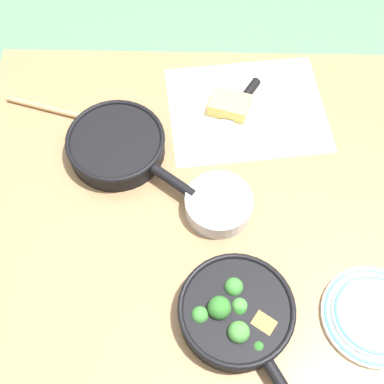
# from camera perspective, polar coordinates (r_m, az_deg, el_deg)

# --- Properties ---
(ground_plane) EXTENTS (14.00, 14.00, 0.00)m
(ground_plane) POSITION_cam_1_polar(r_m,az_deg,el_deg) (1.94, -0.00, -11.55)
(ground_plane) COLOR #51755B
(dining_table_red) EXTENTS (1.06, 0.91, 0.76)m
(dining_table_red) POSITION_cam_1_polar(r_m,az_deg,el_deg) (1.32, -0.00, -2.42)
(dining_table_red) COLOR olive
(dining_table_red) RESTS_ON ground_plane
(skillet_broccoli) EXTENTS (0.26, 0.36, 0.08)m
(skillet_broccoli) POSITION_cam_1_polar(r_m,az_deg,el_deg) (1.10, 4.81, -12.79)
(skillet_broccoli) COLOR black
(skillet_broccoli) RESTS_ON dining_table_red
(skillet_eggs) EXTENTS (0.31, 0.27, 0.06)m
(skillet_eggs) POSITION_cam_1_polar(r_m,az_deg,el_deg) (1.29, -7.99, 4.95)
(skillet_eggs) COLOR black
(skillet_eggs) RESTS_ON dining_table_red
(wooden_spoon) EXTENTS (0.35, 0.12, 0.02)m
(wooden_spoon) POSITION_cam_1_polar(r_m,az_deg,el_deg) (1.38, -11.17, 7.76)
(wooden_spoon) COLOR tan
(wooden_spoon) RESTS_ON dining_table_red
(parchment_sheet) EXTENTS (0.43, 0.37, 0.00)m
(parchment_sheet) POSITION_cam_1_polar(r_m,az_deg,el_deg) (1.39, 5.86, 8.77)
(parchment_sheet) COLOR beige
(parchment_sheet) RESTS_ON dining_table_red
(grater_knife) EXTENTS (0.17, 0.25, 0.02)m
(grater_knife) POSITION_cam_1_polar(r_m,az_deg,el_deg) (1.38, 4.93, 9.05)
(grater_knife) COLOR silver
(grater_knife) RESTS_ON dining_table_red
(cheese_block) EXTENTS (0.11, 0.09, 0.04)m
(cheese_block) POSITION_cam_1_polar(r_m,az_deg,el_deg) (1.37, 4.01, 9.22)
(cheese_block) COLOR #E0C15B
(cheese_block) RESTS_ON dining_table_red
(dinner_plate_stack) EXTENTS (0.21, 0.21, 0.03)m
(dinner_plate_stack) POSITION_cam_1_polar(r_m,az_deg,el_deg) (1.18, 18.84, -12.31)
(dinner_plate_stack) COLOR white
(dinner_plate_stack) RESTS_ON dining_table_red
(prep_bowl_steel) EXTENTS (0.15, 0.15, 0.05)m
(prep_bowl_steel) POSITION_cam_1_polar(r_m,az_deg,el_deg) (1.20, 2.87, -1.34)
(prep_bowl_steel) COLOR #B7B7BC
(prep_bowl_steel) RESTS_ON dining_table_red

